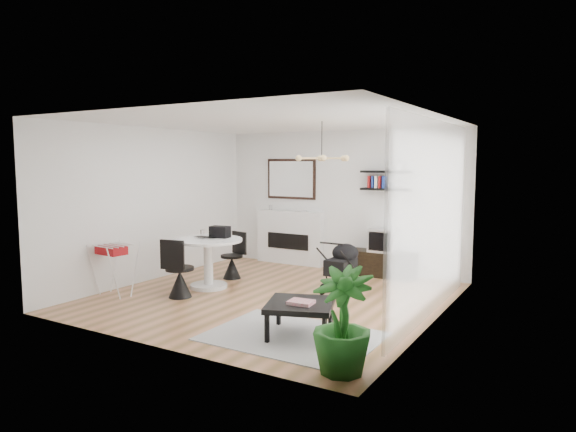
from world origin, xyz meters
The scene contains 25 objects.
floor centered at (0.00, 0.00, 0.00)m, with size 5.00×5.00×0.00m, color brown.
ceiling centered at (0.00, 0.00, 2.70)m, with size 5.00×5.00×0.00m, color white.
wall_back centered at (0.00, 2.50, 1.35)m, with size 5.00×5.00×0.00m, color white.
wall_left centered at (-2.50, 0.00, 1.35)m, with size 5.00×5.00×0.00m, color white.
wall_right centered at (2.50, 0.00, 1.35)m, with size 5.00×5.00×0.00m, color white.
sheer_curtain centered at (2.40, 0.20, 1.35)m, with size 0.04×3.60×2.60m, color white.
fireplace centered at (-1.10, 2.42, 0.69)m, with size 1.50×0.17×2.16m.
shelf_lower centered at (0.96, 2.37, 1.60)m, with size 0.90×0.25×0.04m, color black.
shelf_upper centered at (0.96, 2.37, 1.92)m, with size 0.90×0.25×0.04m, color black.
pendant_lamp centered at (0.70, 0.30, 2.15)m, with size 0.90×0.90×0.10m, color #DAB472, non-canonical shape.
tv_console centered at (0.96, 2.28, 0.23)m, with size 1.22×0.43×0.46m, color black.
crt_tv centered at (0.98, 2.27, 0.67)m, with size 0.49×0.43×0.43m.
dining_table centered at (-1.23, -0.04, 0.55)m, with size 1.13×1.13×0.83m.
laptop centered at (-1.31, -0.06, 0.84)m, with size 0.35×0.22×0.03m, color black.
black_bag centered at (-1.14, 0.17, 0.92)m, with size 0.32×0.19×0.19m, color black.
newspaper centered at (-1.00, -0.20, 0.83)m, with size 0.32×0.26×0.01m, color beige.
drinking_glass centered at (-1.52, 0.16, 0.88)m, with size 0.06×0.06×0.11m, color white.
chair_far centered at (-1.31, 0.74, 0.26)m, with size 0.42×0.43×0.84m.
chair_near centered at (-1.23, -0.75, 0.29)m, with size 0.46×0.47×0.93m.
drying_rack centered at (-2.18, -1.18, 0.43)m, with size 0.59×0.56×0.82m.
stroller centered at (0.81, 0.84, 0.37)m, with size 0.45×0.73×0.87m.
rug centered at (1.19, -1.42, 0.01)m, with size 2.00×1.45×0.01m, color #AEAEAE.
coffee_table centered at (1.25, -1.33, 0.37)m, with size 1.00×1.00×0.40m.
magazines centered at (1.30, -1.40, 0.44)m, with size 0.29×0.23×0.04m, color #B82E40.
potted_plant centered at (2.15, -2.09, 0.53)m, with size 0.60×0.60×1.07m, color #1E5F1B.
Camera 1 is at (4.19, -6.60, 2.09)m, focal length 32.00 mm.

